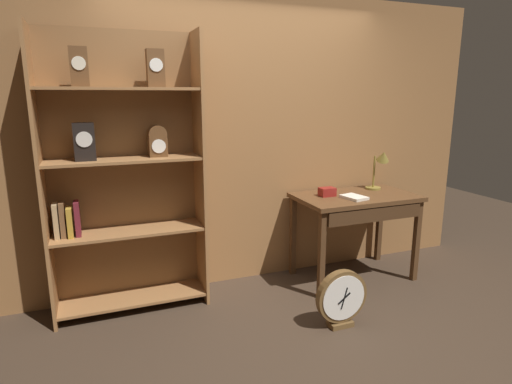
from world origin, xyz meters
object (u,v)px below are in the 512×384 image
object	(u,v)px
toolbox_small	(327,192)
open_repair_manual	(354,197)
round_clock_large	(341,298)
workbench	(357,207)
desk_lamp	(380,165)
bookshelf	(123,176)

from	to	relation	value
toolbox_small	open_repair_manual	xyz separation A→B (m)	(0.17, -0.18, -0.03)
toolbox_small	round_clock_large	xyz separation A→B (m)	(-0.32, -0.80, -0.62)
workbench	desk_lamp	bearing A→B (deg)	22.69
toolbox_small	bookshelf	bearing A→B (deg)	176.61
workbench	toolbox_small	world-z (taller)	toolbox_small
desk_lamp	bookshelf	bearing A→B (deg)	178.92
workbench	desk_lamp	world-z (taller)	desk_lamp
open_repair_manual	desk_lamp	bearing A→B (deg)	16.39
desk_lamp	open_repair_manual	distance (m)	0.56
workbench	round_clock_large	distance (m)	1.05
round_clock_large	desk_lamp	bearing A→B (deg)	42.46
open_repair_manual	workbench	bearing A→B (deg)	30.97
workbench	toolbox_small	distance (m)	0.32
open_repair_manual	bookshelf	bearing A→B (deg)	160.26
open_repair_manual	round_clock_large	world-z (taller)	open_repair_manual
desk_lamp	toolbox_small	size ratio (longest dim) A/B	2.82
open_repair_manual	round_clock_large	bearing A→B (deg)	-139.97
workbench	desk_lamp	size ratio (longest dim) A/B	2.78
desk_lamp	round_clock_large	size ratio (longest dim) A/B	0.88
bookshelf	workbench	size ratio (longest dim) A/B	1.99
workbench	open_repair_manual	distance (m)	0.18
open_repair_manual	round_clock_large	xyz separation A→B (m)	(-0.50, -0.63, -0.60)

